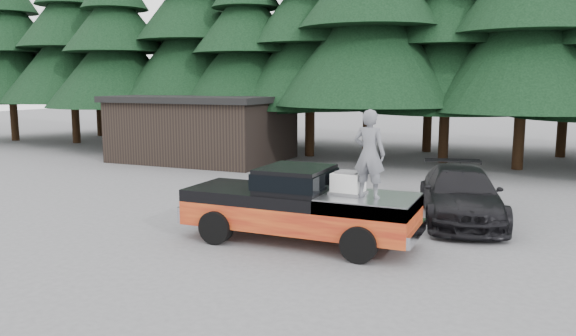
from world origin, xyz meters
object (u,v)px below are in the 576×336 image
at_px(air_compressor, 348,184).
at_px(utility_building, 204,128).
at_px(man_on_bed, 369,154).
at_px(parked_car, 461,195).
at_px(pickup_truck, 299,216).

height_order(air_compressor, utility_building, utility_building).
bearing_deg(man_on_bed, utility_building, -40.51).
distance_m(air_compressor, parked_car, 4.54).
bearing_deg(parked_car, air_compressor, -132.92).
xyz_separation_m(pickup_truck, man_on_bed, (1.82, -0.16, 1.70)).
bearing_deg(man_on_bed, air_compressor, -17.39).
xyz_separation_m(pickup_truck, utility_building, (-10.28, 11.99, 1.00)).
height_order(pickup_truck, man_on_bed, man_on_bed).
relative_size(air_compressor, parked_car, 0.13).
bearing_deg(pickup_truck, man_on_bed, -4.92).
height_order(man_on_bed, parked_car, man_on_bed).
bearing_deg(air_compressor, parked_car, 66.00).
distance_m(man_on_bed, parked_car, 4.71).
xyz_separation_m(pickup_truck, parked_car, (3.45, 3.96, 0.10)).
xyz_separation_m(man_on_bed, utility_building, (-12.10, 12.15, -0.70)).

